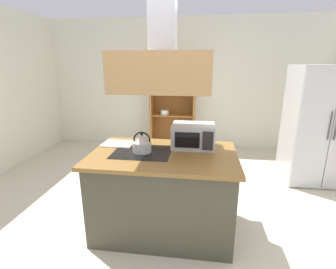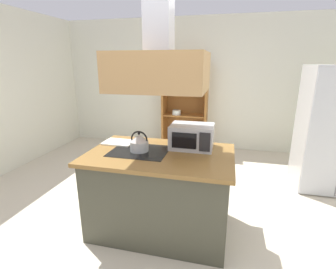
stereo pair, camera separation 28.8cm
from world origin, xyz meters
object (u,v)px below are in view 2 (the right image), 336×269
object	(u,v)px
refrigerator	(335,129)
microwave	(192,136)
dish_cabinet	(185,111)
kettle	(139,143)
cutting_board	(119,142)

from	to	relation	value
refrigerator	microwave	world-z (taller)	refrigerator
dish_cabinet	kettle	bearing A→B (deg)	-90.02
refrigerator	microwave	bearing A→B (deg)	-145.23
dish_cabinet	cutting_board	world-z (taller)	dish_cabinet
dish_cabinet	cutting_board	xyz separation A→B (m)	(-0.33, -2.61, 0.10)
cutting_board	dish_cabinet	bearing A→B (deg)	82.77
cutting_board	refrigerator	bearing A→B (deg)	26.14
kettle	microwave	world-z (taller)	microwave
cutting_board	microwave	world-z (taller)	microwave
microwave	cutting_board	bearing A→B (deg)	-177.45
dish_cabinet	cutting_board	bearing A→B (deg)	-97.23
kettle	microwave	bearing A→B (deg)	24.54
refrigerator	kettle	xyz separation A→B (m)	(-2.39, -1.53, 0.10)
cutting_board	kettle	bearing A→B (deg)	-31.21
refrigerator	kettle	bearing A→B (deg)	-147.28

